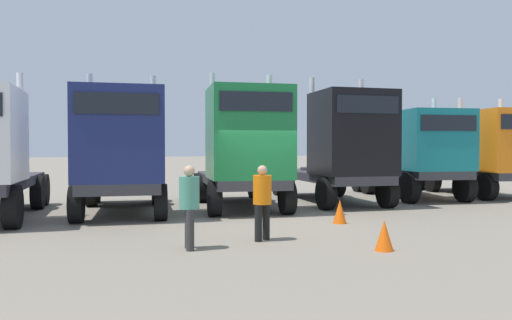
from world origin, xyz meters
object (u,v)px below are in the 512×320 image
semi_truck_teal (421,153)px  traffic_cone_near (384,235)px  semi_truck_green (245,149)px  visitor_with_camera (189,201)px  semi_truck_navy (121,151)px  traffic_cone_mid (340,212)px  visitor_in_hivis (262,197)px  semi_truck_orange (492,152)px  semi_truck_black (343,149)px

semi_truck_teal → traffic_cone_near: 10.43m
semi_truck_green → visitor_with_camera: bearing=-21.0°
semi_truck_navy → traffic_cone_near: size_ratio=10.74×
traffic_cone_mid → visitor_in_hivis: bearing=-150.7°
semi_truck_teal → visitor_with_camera: (-10.45, -6.23, -0.85)m
semi_truck_orange → semi_truck_navy: bearing=-78.4°
semi_truck_orange → traffic_cone_near: semi_truck_orange is taller
semi_truck_green → traffic_cone_mid: size_ratio=10.29×
semi_truck_navy → traffic_cone_mid: semi_truck_navy is taller
semi_truck_navy → visitor_in_hivis: semi_truck_navy is taller
semi_truck_green → traffic_cone_near: 6.91m
semi_truck_green → semi_truck_teal: size_ratio=1.01×
semi_truck_black → visitor_in_hivis: size_ratio=4.07×
traffic_cone_near → semi_truck_black: bearing=66.1°
semi_truck_navy → traffic_cone_mid: size_ratio=10.27×
semi_truck_orange → visitor_with_camera: semi_truck_orange is taller
semi_truck_teal → semi_truck_green: bearing=-72.7°
semi_truck_black → traffic_cone_near: (-3.11, -7.01, -1.68)m
semi_truck_orange → visitor_in_hivis: bearing=-55.9°
visitor_in_hivis → visitor_with_camera: 1.72m
semi_truck_teal → traffic_cone_mid: semi_truck_teal is taller
semi_truck_navy → semi_truck_green: 3.79m
semi_truck_green → semi_truck_teal: (7.53, 0.97, -0.16)m
semi_truck_green → visitor_in_hivis: semi_truck_green is taller
semi_truck_teal → semi_truck_navy: bearing=-75.7°
visitor_with_camera → semi_truck_black: bearing=-133.5°
semi_truck_teal → traffic_cone_mid: bearing=-44.4°
semi_truck_navy → semi_truck_orange: size_ratio=1.00×
traffic_cone_near → traffic_cone_mid: bearing=74.6°
semi_truck_teal → visitor_in_hivis: 10.59m
semi_truck_navy → visitor_with_camera: bearing=16.4°
visitor_in_hivis → traffic_cone_mid: bearing=-93.4°
semi_truck_navy → traffic_cone_mid: 6.55m
semi_truck_navy → visitor_in_hivis: 5.70m
semi_truck_green → visitor_with_camera: size_ratio=3.90×
semi_truck_black → semi_truck_orange: semi_truck_black is taller
traffic_cone_mid → visitor_with_camera: bearing=-156.5°
semi_truck_navy → semi_truck_black: bearing=98.8°
semi_truck_green → semi_truck_black: (3.73, 0.32, 0.02)m
semi_truck_green → semi_truck_teal: 7.60m
visitor_with_camera → traffic_cone_near: size_ratio=2.76×
semi_truck_navy → semi_truck_orange: 14.69m
traffic_cone_mid → semi_truck_green: bearing=114.9°
semi_truck_teal → visitor_with_camera: semi_truck_teal is taller
visitor_with_camera → semi_truck_green: bearing=-112.6°
semi_truck_black → traffic_cone_mid: bearing=-25.6°
semi_truck_black → semi_truck_green: bearing=-79.7°
semi_truck_orange → visitor_with_camera: 15.08m
semi_truck_orange → visitor_with_camera: (-13.80, -6.01, -0.88)m
semi_truck_black → semi_truck_teal: size_ratio=1.03×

